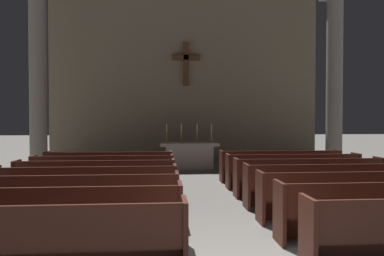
% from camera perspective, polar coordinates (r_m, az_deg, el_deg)
% --- Properties ---
extents(pew_left_row_1, '(3.68, 0.50, 0.95)m').
position_cam_1_polar(pew_left_row_1, '(4.90, -23.68, -15.68)').
color(pew_left_row_1, '#4C2319').
rests_on(pew_left_row_1, ground).
extents(pew_left_row_2, '(3.68, 0.50, 0.95)m').
position_cam_1_polar(pew_left_row_2, '(5.92, -20.07, -12.64)').
color(pew_left_row_2, '#4C2319').
rests_on(pew_left_row_2, ground).
extents(pew_left_row_3, '(3.68, 0.50, 0.95)m').
position_cam_1_polar(pew_left_row_3, '(6.98, -17.58, -10.47)').
color(pew_left_row_3, '#4C2319').
rests_on(pew_left_row_3, ground).
extents(pew_left_row_4, '(3.68, 0.50, 0.95)m').
position_cam_1_polar(pew_left_row_4, '(8.05, -15.78, -8.87)').
color(pew_left_row_4, '#4C2319').
rests_on(pew_left_row_4, ground).
extents(pew_left_row_5, '(3.68, 0.50, 0.95)m').
position_cam_1_polar(pew_left_row_5, '(9.13, -14.41, -7.64)').
color(pew_left_row_5, '#4C2319').
rests_on(pew_left_row_5, ground).
extents(pew_left_row_6, '(3.68, 0.50, 0.95)m').
position_cam_1_polar(pew_left_row_6, '(10.22, -13.34, -6.66)').
color(pew_left_row_6, '#4C2319').
rests_on(pew_left_row_6, ground).
extents(pew_left_row_7, '(3.68, 0.50, 0.95)m').
position_cam_1_polar(pew_left_row_7, '(11.32, -12.48, -5.88)').
color(pew_left_row_7, '#4C2319').
rests_on(pew_left_row_7, ground).
extents(pew_right_row_3, '(3.68, 0.50, 0.95)m').
position_cam_1_polar(pew_right_row_3, '(7.70, 23.71, -9.41)').
color(pew_right_row_3, '#4C2319').
rests_on(pew_right_row_3, ground).
extents(pew_right_row_4, '(3.68, 0.50, 0.95)m').
position_cam_1_polar(pew_right_row_4, '(8.68, 20.18, -8.15)').
color(pew_right_row_4, '#4C2319').
rests_on(pew_right_row_4, ground).
extents(pew_right_row_5, '(3.68, 0.50, 0.95)m').
position_cam_1_polar(pew_right_row_5, '(9.70, 17.40, -7.13)').
color(pew_right_row_5, '#4C2319').
rests_on(pew_right_row_5, ground).
extents(pew_right_row_6, '(3.68, 0.50, 0.95)m').
position_cam_1_polar(pew_right_row_6, '(10.73, 15.15, -6.29)').
color(pew_right_row_6, '#4C2319').
rests_on(pew_right_row_6, ground).
extents(pew_right_row_7, '(3.68, 0.50, 0.95)m').
position_cam_1_polar(pew_right_row_7, '(11.78, 13.30, -5.60)').
color(pew_right_row_7, '#4C2319').
rests_on(pew_right_row_7, ground).
extents(column_left_second, '(0.87, 0.87, 6.47)m').
position_cam_1_polar(column_left_second, '(13.97, -22.41, 6.40)').
color(column_left_second, '#9E998E').
rests_on(column_left_second, ground).
extents(column_right_second, '(0.87, 0.87, 6.47)m').
position_cam_1_polar(column_right_second, '(14.73, 20.86, 6.15)').
color(column_right_second, '#9E998E').
rests_on(column_right_second, ground).
extents(altar, '(2.20, 0.90, 1.01)m').
position_cam_1_polar(altar, '(14.19, -0.43, -4.14)').
color(altar, '#BCB7AD').
rests_on(altar, ground).
extents(candlestick_outer_left, '(0.16, 0.16, 0.72)m').
position_cam_1_polar(candlestick_outer_left, '(14.10, -3.88, -1.29)').
color(candlestick_outer_left, '#B79338').
rests_on(candlestick_outer_left, altar).
extents(candlestick_inner_left, '(0.16, 0.16, 0.72)m').
position_cam_1_polar(candlestick_inner_left, '(14.12, -1.64, -1.29)').
color(candlestick_inner_left, '#B79338').
rests_on(candlestick_inner_left, altar).
extents(candlestick_inner_right, '(0.16, 0.16, 0.72)m').
position_cam_1_polar(candlestick_inner_right, '(14.17, 0.78, -1.28)').
color(candlestick_inner_right, '#B79338').
rests_on(candlestick_inner_right, altar).
extents(candlestick_outer_right, '(0.16, 0.16, 0.72)m').
position_cam_1_polar(candlestick_outer_right, '(14.23, 2.99, -1.27)').
color(candlestick_outer_right, '#B79338').
rests_on(candlestick_outer_right, altar).
extents(apse_with_cross, '(11.47, 0.47, 7.71)m').
position_cam_1_polar(apse_with_cross, '(16.34, -0.97, 8.27)').
color(apse_with_cross, gray).
rests_on(apse_with_cross, ground).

